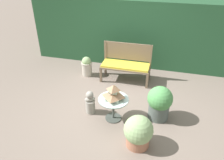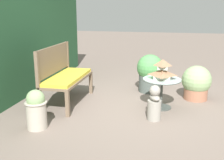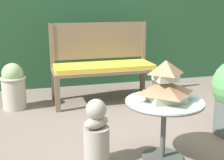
{
  "view_description": "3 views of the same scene",
  "coord_description": "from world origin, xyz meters",
  "px_view_note": "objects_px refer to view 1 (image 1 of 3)",
  "views": [
    {
      "loc": [
        1.06,
        -4.12,
        3.21
      ],
      "look_at": [
        -0.14,
        0.44,
        0.42
      ],
      "focal_mm": 35.0,
      "sensor_mm": 36.0,
      "label": 1
    },
    {
      "loc": [
        -4.6,
        -0.65,
        1.73
      ],
      "look_at": [
        0.23,
        0.42,
        0.43
      ],
      "focal_mm": 45.0,
      "sensor_mm": 36.0,
      "label": 2
    },
    {
      "loc": [
        -0.96,
        -2.73,
        1.32
      ],
      "look_at": [
        -0.11,
        0.28,
        0.54
      ],
      "focal_mm": 50.0,
      "sensor_mm": 36.0,
      "label": 3
    }
  ],
  "objects_px": {
    "pagoda_birdhouse": "(113,93)",
    "potted_plant_patio_mid": "(87,66)",
    "potted_plant_table_near": "(160,102)",
    "patio_table": "(113,103)",
    "potted_plant_table_far": "(138,132)",
    "garden_bust": "(90,103)",
    "garden_bench": "(125,67)"
  },
  "relations": [
    {
      "from": "pagoda_birdhouse",
      "to": "garden_bust",
      "type": "height_order",
      "value": "pagoda_birdhouse"
    },
    {
      "from": "potted_plant_table_far",
      "to": "potted_plant_table_near",
      "type": "relative_size",
      "value": 0.84
    },
    {
      "from": "garden_bust",
      "to": "patio_table",
      "type": "bearing_deg",
      "value": -38.42
    },
    {
      "from": "patio_table",
      "to": "potted_plant_table_far",
      "type": "height_order",
      "value": "potted_plant_table_far"
    },
    {
      "from": "pagoda_birdhouse",
      "to": "potted_plant_patio_mid",
      "type": "distance_m",
      "value": 2.16
    },
    {
      "from": "garden_bench",
      "to": "potted_plant_table_far",
      "type": "relative_size",
      "value": 2.08
    },
    {
      "from": "pagoda_birdhouse",
      "to": "potted_plant_patio_mid",
      "type": "relative_size",
      "value": 0.64
    },
    {
      "from": "garden_bust",
      "to": "potted_plant_patio_mid",
      "type": "relative_size",
      "value": 0.96
    },
    {
      "from": "patio_table",
      "to": "potted_plant_table_far",
      "type": "distance_m",
      "value": 0.9
    },
    {
      "from": "pagoda_birdhouse",
      "to": "potted_plant_table_near",
      "type": "xyz_separation_m",
      "value": [
        0.95,
        0.29,
        -0.27
      ]
    },
    {
      "from": "garden_bench",
      "to": "pagoda_birdhouse",
      "type": "xyz_separation_m",
      "value": [
        0.09,
        -1.69,
        0.22
      ]
    },
    {
      "from": "patio_table",
      "to": "pagoda_birdhouse",
      "type": "xyz_separation_m",
      "value": [
        0.0,
        0.0,
        0.26
      ]
    },
    {
      "from": "garden_bench",
      "to": "potted_plant_table_near",
      "type": "distance_m",
      "value": 1.75
    },
    {
      "from": "garden_bust",
      "to": "pagoda_birdhouse",
      "type": "bearing_deg",
      "value": -38.42
    },
    {
      "from": "garden_bust",
      "to": "potted_plant_table_far",
      "type": "relative_size",
      "value": 0.86
    },
    {
      "from": "garden_bench",
      "to": "garden_bust",
      "type": "distance_m",
      "value": 1.69
    },
    {
      "from": "garden_bench",
      "to": "potted_plant_patio_mid",
      "type": "xyz_separation_m",
      "value": [
        -1.17,
        0.03,
        -0.15
      ]
    },
    {
      "from": "garden_bust",
      "to": "potted_plant_table_near",
      "type": "distance_m",
      "value": 1.54
    },
    {
      "from": "pagoda_birdhouse",
      "to": "potted_plant_patio_mid",
      "type": "bearing_deg",
      "value": 126.11
    },
    {
      "from": "garden_bust",
      "to": "potted_plant_table_far",
      "type": "height_order",
      "value": "potted_plant_table_far"
    },
    {
      "from": "pagoda_birdhouse",
      "to": "potted_plant_patio_mid",
      "type": "height_order",
      "value": "pagoda_birdhouse"
    },
    {
      "from": "garden_bust",
      "to": "potted_plant_table_near",
      "type": "bearing_deg",
      "value": -22.52
    },
    {
      "from": "potted_plant_patio_mid",
      "to": "potted_plant_table_near",
      "type": "height_order",
      "value": "potted_plant_table_near"
    },
    {
      "from": "garden_bench",
      "to": "potted_plant_table_far",
      "type": "height_order",
      "value": "potted_plant_table_far"
    },
    {
      "from": "garden_bench",
      "to": "garden_bust",
      "type": "relative_size",
      "value": 2.41
    },
    {
      "from": "patio_table",
      "to": "garden_bust",
      "type": "relative_size",
      "value": 1.17
    },
    {
      "from": "potted_plant_patio_mid",
      "to": "potted_plant_table_near",
      "type": "xyz_separation_m",
      "value": [
        2.21,
        -1.43,
        0.11
      ]
    },
    {
      "from": "potted_plant_patio_mid",
      "to": "potted_plant_table_far",
      "type": "xyz_separation_m",
      "value": [
        1.9,
        -2.35,
        0.02
      ]
    },
    {
      "from": "garden_bust",
      "to": "potted_plant_table_near",
      "type": "xyz_separation_m",
      "value": [
        1.52,
        0.21,
        0.15
      ]
    },
    {
      "from": "patio_table",
      "to": "garden_bust",
      "type": "bearing_deg",
      "value": 171.97
    },
    {
      "from": "potted_plant_table_far",
      "to": "garden_bench",
      "type": "bearing_deg",
      "value": 107.52
    },
    {
      "from": "patio_table",
      "to": "potted_plant_table_near",
      "type": "xyz_separation_m",
      "value": [
        0.95,
        0.29,
        -0.01
      ]
    }
  ]
}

